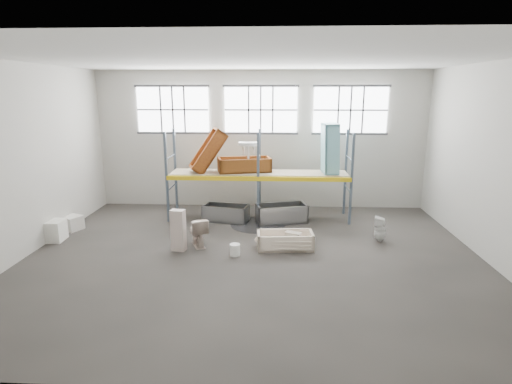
# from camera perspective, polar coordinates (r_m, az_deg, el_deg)

# --- Properties ---
(floor) EXTENTS (12.00, 10.00, 0.10)m
(floor) POSITION_cam_1_polar(r_m,az_deg,el_deg) (11.03, -0.39, -9.22)
(floor) COLOR #45403B
(floor) RESTS_ON ground
(ceiling) EXTENTS (12.00, 10.00, 0.10)m
(ceiling) POSITION_cam_1_polar(r_m,az_deg,el_deg) (10.18, -0.44, 18.24)
(ceiling) COLOR silver
(ceiling) RESTS_ON ground
(wall_back) EXTENTS (12.00, 0.10, 5.00)m
(wall_back) POSITION_cam_1_polar(r_m,az_deg,el_deg) (15.29, 0.67, 7.20)
(wall_back) COLOR #B5B2A8
(wall_back) RESTS_ON ground
(wall_front) EXTENTS (12.00, 0.10, 5.00)m
(wall_front) POSITION_cam_1_polar(r_m,az_deg,el_deg) (5.41, -3.46, -5.27)
(wall_front) COLOR beige
(wall_front) RESTS_ON ground
(wall_left) EXTENTS (0.10, 10.00, 5.00)m
(wall_left) POSITION_cam_1_polar(r_m,az_deg,el_deg) (12.23, -30.07, 3.66)
(wall_left) COLOR #ADAAA0
(wall_left) RESTS_ON ground
(wall_right) EXTENTS (0.10, 10.00, 5.00)m
(wall_right) POSITION_cam_1_polar(r_m,az_deg,el_deg) (11.65, 30.87, 3.14)
(wall_right) COLOR #A4A299
(wall_right) RESTS_ON ground
(window_left) EXTENTS (2.60, 0.04, 1.60)m
(window_left) POSITION_cam_1_polar(r_m,az_deg,el_deg) (15.55, -11.44, 11.11)
(window_left) COLOR white
(window_left) RESTS_ON wall_back
(window_mid) EXTENTS (2.60, 0.04, 1.60)m
(window_mid) POSITION_cam_1_polar(r_m,az_deg,el_deg) (15.10, 0.66, 11.30)
(window_mid) COLOR white
(window_mid) RESTS_ON wall_back
(window_right) EXTENTS (2.60, 0.04, 1.60)m
(window_right) POSITION_cam_1_polar(r_m,az_deg,el_deg) (15.31, 12.94, 11.00)
(window_right) COLOR white
(window_right) RESTS_ON wall_back
(rack_upright_la) EXTENTS (0.08, 0.08, 3.00)m
(rack_upright_la) POSITION_cam_1_polar(r_m,az_deg,el_deg) (13.79, -12.26, 1.94)
(rack_upright_la) COLOR slate
(rack_upright_la) RESTS_ON floor
(rack_upright_lb) EXTENTS (0.08, 0.08, 3.00)m
(rack_upright_lb) POSITION_cam_1_polar(r_m,az_deg,el_deg) (14.93, -11.09, 2.89)
(rack_upright_lb) COLOR slate
(rack_upright_lb) RESTS_ON floor
(rack_upright_ma) EXTENTS (0.08, 0.08, 3.00)m
(rack_upright_ma) POSITION_cam_1_polar(r_m,az_deg,el_deg) (13.33, 0.30, 1.86)
(rack_upright_ma) COLOR slate
(rack_upright_ma) RESTS_ON floor
(rack_upright_mb) EXTENTS (0.08, 0.08, 3.00)m
(rack_upright_mb) POSITION_cam_1_polar(r_m,az_deg,el_deg) (14.51, 0.51, 2.84)
(rack_upright_mb) COLOR slate
(rack_upright_mb) RESTS_ON floor
(rack_upright_ra) EXTENTS (0.08, 0.08, 3.00)m
(rack_upright_ra) POSITION_cam_1_polar(r_m,az_deg,el_deg) (13.54, 13.09, 1.68)
(rack_upright_ra) COLOR slate
(rack_upright_ra) RESTS_ON floor
(rack_upright_rb) EXTENTS (0.08, 0.08, 3.00)m
(rack_upright_rb) POSITION_cam_1_polar(r_m,az_deg,el_deg) (14.70, 12.29, 2.66)
(rack_upright_rb) COLOR slate
(rack_upright_rb) RESTS_ON floor
(rack_beam_front) EXTENTS (6.00, 0.10, 0.14)m
(rack_beam_front) POSITION_cam_1_polar(r_m,az_deg,el_deg) (13.33, 0.30, 1.86)
(rack_beam_front) COLOR yellow
(rack_beam_front) RESTS_ON floor
(rack_beam_back) EXTENTS (6.00, 0.10, 0.14)m
(rack_beam_back) POSITION_cam_1_polar(r_m,az_deg,el_deg) (14.51, 0.51, 2.84)
(rack_beam_back) COLOR yellow
(rack_beam_back) RESTS_ON floor
(shelf_deck) EXTENTS (5.90, 1.10, 0.03)m
(shelf_deck) POSITION_cam_1_polar(r_m,az_deg,el_deg) (13.90, 0.41, 2.69)
(shelf_deck) COLOR gray
(shelf_deck) RESTS_ON floor
(wet_patch) EXTENTS (1.80, 1.80, 0.00)m
(wet_patch) POSITION_cam_1_polar(r_m,az_deg,el_deg) (13.53, 0.25, -4.54)
(wet_patch) COLOR black
(wet_patch) RESTS_ON floor
(bathtub_beige) EXTENTS (1.60, 0.85, 0.45)m
(bathtub_beige) POSITION_cam_1_polar(r_m,az_deg,el_deg) (11.55, 4.04, -6.68)
(bathtub_beige) COLOR #F5E1CB
(bathtub_beige) RESTS_ON floor
(cistern_spare) EXTENTS (0.48, 0.37, 0.42)m
(cistern_spare) POSITION_cam_1_polar(r_m,az_deg,el_deg) (11.47, 5.17, -6.56)
(cistern_spare) COLOR beige
(cistern_spare) RESTS_ON bathtub_beige
(sink_in_tub) EXTENTS (0.65, 0.65, 0.17)m
(sink_in_tub) POSITION_cam_1_polar(r_m,az_deg,el_deg) (11.60, 0.99, -6.92)
(sink_in_tub) COLOR beige
(sink_in_tub) RESTS_ON bathtub_beige
(toilet_beige) EXTENTS (0.76, 0.94, 0.84)m
(toilet_beige) POSITION_cam_1_polar(r_m,az_deg,el_deg) (11.75, -8.07, -5.43)
(toilet_beige) COLOR beige
(toilet_beige) RESTS_ON floor
(cistern_tall) EXTENTS (0.41, 0.30, 1.15)m
(cistern_tall) POSITION_cam_1_polar(r_m,az_deg,el_deg) (11.44, -10.70, -5.24)
(cistern_tall) COLOR beige
(cistern_tall) RESTS_ON floor
(toilet_white) EXTENTS (0.42, 0.41, 0.74)m
(toilet_white) POSITION_cam_1_polar(r_m,az_deg,el_deg) (12.52, 16.81, -4.92)
(toilet_white) COLOR white
(toilet_white) RESTS_ON floor
(steel_tub_left) EXTENTS (1.59, 0.96, 0.55)m
(steel_tub_left) POSITION_cam_1_polar(r_m,az_deg,el_deg) (13.91, -4.19, -2.89)
(steel_tub_left) COLOR #95989D
(steel_tub_left) RESTS_ON floor
(steel_tub_right) EXTENTS (1.79, 1.16, 0.60)m
(steel_tub_right) POSITION_cam_1_polar(r_m,az_deg,el_deg) (13.76, 3.53, -2.94)
(steel_tub_right) COLOR #A2A4A8
(steel_tub_right) RESTS_ON floor
(rust_tub_flat) EXTENTS (1.90, 1.21, 0.49)m
(rust_tub_flat) POSITION_cam_1_polar(r_m,az_deg,el_deg) (14.00, -1.63, 3.76)
(rust_tub_flat) COLOR brown
(rust_tub_flat) RESTS_ON shelf_deck
(rust_tub_tilted) EXTENTS (1.45, 1.12, 1.56)m
(rust_tub_tilted) POSITION_cam_1_polar(r_m,az_deg,el_deg) (13.99, -6.62, 5.64)
(rust_tub_tilted) COLOR #9A5917
(rust_tub_tilted) RESTS_ON shelf_deck
(sink_on_shelf) EXTENTS (0.65, 0.51, 0.58)m
(sink_on_shelf) POSITION_cam_1_polar(r_m,az_deg,el_deg) (13.73, -1.06, 4.73)
(sink_on_shelf) COLOR white
(sink_on_shelf) RESTS_ON rust_tub_flat
(blue_tub_upright) EXTENTS (0.59, 0.83, 1.70)m
(blue_tub_upright) POSITION_cam_1_polar(r_m,az_deg,el_deg) (13.85, 10.21, 5.85)
(blue_tub_upright) COLOR #7ABDCA
(blue_tub_upright) RESTS_ON shelf_deck
(bucket) EXTENTS (0.32, 0.32, 0.32)m
(bucket) POSITION_cam_1_polar(r_m,az_deg,el_deg) (11.06, -2.94, -8.00)
(bucket) COLOR white
(bucket) RESTS_ON floor
(carton_near) EXTENTS (0.73, 0.64, 0.60)m
(carton_near) POSITION_cam_1_polar(r_m,az_deg,el_deg) (13.46, -26.47, -4.80)
(carton_near) COLOR white
(carton_near) RESTS_ON floor
(carton_far) EXTENTS (0.70, 0.70, 0.44)m
(carton_far) POSITION_cam_1_polar(r_m,az_deg,el_deg) (14.24, -24.12, -3.93)
(carton_far) COLOR beige
(carton_far) RESTS_ON floor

